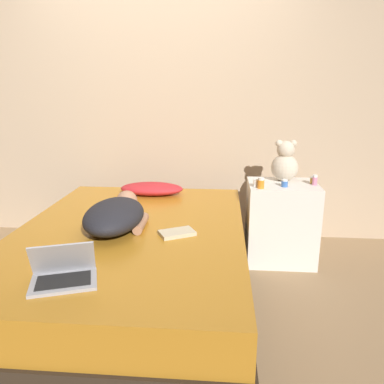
{
  "coord_description": "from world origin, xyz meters",
  "views": [
    {
      "loc": [
        0.58,
        -2.23,
        1.41
      ],
      "look_at": [
        0.38,
        0.26,
        0.72
      ],
      "focal_mm": 35.0,
      "sensor_mm": 36.0,
      "label": 1
    }
  ],
  "objects_px": {
    "person_lying": "(116,214)",
    "bottle_blue": "(285,183)",
    "bottle_amber": "(313,180)",
    "bottle_pink": "(315,180)",
    "teddy_bear": "(285,163)",
    "book": "(177,233)",
    "pillow": "(152,189)",
    "laptop": "(63,273)",
    "bottle_orange": "(261,183)",
    "bottle_white": "(256,183)"
  },
  "relations": [
    {
      "from": "bottle_amber",
      "to": "book",
      "type": "relative_size",
      "value": 0.24
    },
    {
      "from": "teddy_bear",
      "to": "book",
      "type": "bearing_deg",
      "value": -129.78
    },
    {
      "from": "laptop",
      "to": "bottle_blue",
      "type": "xyz_separation_m",
      "value": [
        1.21,
        1.36,
        0.12
      ]
    },
    {
      "from": "person_lying",
      "to": "bottle_pink",
      "type": "xyz_separation_m",
      "value": [
        1.41,
        0.71,
        0.08
      ]
    },
    {
      "from": "pillow",
      "to": "book",
      "type": "distance_m",
      "value": 0.95
    },
    {
      "from": "teddy_bear",
      "to": "book",
      "type": "distance_m",
      "value": 1.25
    },
    {
      "from": "bottle_blue",
      "to": "book",
      "type": "distance_m",
      "value": 1.07
    },
    {
      "from": "pillow",
      "to": "book",
      "type": "relative_size",
      "value": 2.15
    },
    {
      "from": "person_lying",
      "to": "book",
      "type": "bearing_deg",
      "value": -15.23
    },
    {
      "from": "bottle_amber",
      "to": "bottle_pink",
      "type": "bearing_deg",
      "value": -85.6
    },
    {
      "from": "bottle_blue",
      "to": "laptop",
      "type": "bearing_deg",
      "value": -131.72
    },
    {
      "from": "book",
      "to": "laptop",
      "type": "bearing_deg",
      "value": -126.17
    },
    {
      "from": "bottle_white",
      "to": "bottle_orange",
      "type": "xyz_separation_m",
      "value": [
        0.04,
        -0.04,
        0.01
      ]
    },
    {
      "from": "laptop",
      "to": "bottle_orange",
      "type": "xyz_separation_m",
      "value": [
        1.02,
        1.29,
        0.13
      ]
    },
    {
      "from": "person_lying",
      "to": "teddy_bear",
      "type": "bearing_deg",
      "value": 33.6
    },
    {
      "from": "laptop",
      "to": "bottle_white",
      "type": "bearing_deg",
      "value": 34.21
    },
    {
      "from": "person_lying",
      "to": "bottle_blue",
      "type": "distance_m",
      "value": 1.33
    },
    {
      "from": "pillow",
      "to": "laptop",
      "type": "distance_m",
      "value": 1.52
    },
    {
      "from": "pillow",
      "to": "teddy_bear",
      "type": "height_order",
      "value": "teddy_bear"
    },
    {
      "from": "bottle_blue",
      "to": "book",
      "type": "height_order",
      "value": "bottle_blue"
    },
    {
      "from": "pillow",
      "to": "bottle_orange",
      "type": "xyz_separation_m",
      "value": [
        0.89,
        -0.22,
        0.12
      ]
    },
    {
      "from": "pillow",
      "to": "laptop",
      "type": "height_order",
      "value": "laptop"
    },
    {
      "from": "bottle_orange",
      "to": "bottle_pink",
      "type": "bearing_deg",
      "value": 17.72
    },
    {
      "from": "pillow",
      "to": "bottle_orange",
      "type": "bearing_deg",
      "value": -13.86
    },
    {
      "from": "pillow",
      "to": "bottle_pink",
      "type": "distance_m",
      "value": 1.34
    },
    {
      "from": "pillow",
      "to": "bottle_pink",
      "type": "bearing_deg",
      "value": -3.46
    },
    {
      "from": "teddy_bear",
      "to": "bottle_amber",
      "type": "xyz_separation_m",
      "value": [
        0.22,
        -0.08,
        -0.12
      ]
    },
    {
      "from": "pillow",
      "to": "bottle_pink",
      "type": "height_order",
      "value": "bottle_pink"
    },
    {
      "from": "laptop",
      "to": "bottle_blue",
      "type": "bearing_deg",
      "value": 28.99
    },
    {
      "from": "teddy_bear",
      "to": "bottle_white",
      "type": "distance_m",
      "value": 0.36
    },
    {
      "from": "bottle_orange",
      "to": "bottle_amber",
      "type": "relative_size",
      "value": 1.43
    },
    {
      "from": "laptop",
      "to": "bottle_pink",
      "type": "xyz_separation_m",
      "value": [
        1.46,
        1.43,
        0.13
      ]
    },
    {
      "from": "bottle_white",
      "to": "bottle_pink",
      "type": "bearing_deg",
      "value": 12.09
    },
    {
      "from": "teddy_bear",
      "to": "bottle_white",
      "type": "relative_size",
      "value": 5.63
    },
    {
      "from": "teddy_bear",
      "to": "bottle_blue",
      "type": "relative_size",
      "value": 5.82
    },
    {
      "from": "pillow",
      "to": "bottle_white",
      "type": "distance_m",
      "value": 0.88
    },
    {
      "from": "bottle_amber",
      "to": "person_lying",
      "type": "bearing_deg",
      "value": -151.47
    },
    {
      "from": "laptop",
      "to": "bottle_amber",
      "type": "relative_size",
      "value": 5.83
    },
    {
      "from": "laptop",
      "to": "bottle_amber",
      "type": "bearing_deg",
      "value": 26.31
    },
    {
      "from": "bottle_blue",
      "to": "bottle_amber",
      "type": "bearing_deg",
      "value": 27.38
    },
    {
      "from": "bottle_orange",
      "to": "bottle_blue",
      "type": "relative_size",
      "value": 1.45
    },
    {
      "from": "bottle_white",
      "to": "book",
      "type": "relative_size",
      "value": 0.24
    },
    {
      "from": "teddy_bear",
      "to": "bottle_pink",
      "type": "relative_size",
      "value": 4.13
    },
    {
      "from": "bottle_white",
      "to": "bottle_orange",
      "type": "relative_size",
      "value": 0.71
    },
    {
      "from": "teddy_bear",
      "to": "bottle_orange",
      "type": "xyz_separation_m",
      "value": [
        -0.22,
        -0.27,
        -0.11
      ]
    },
    {
      "from": "teddy_bear",
      "to": "bottle_pink",
      "type": "xyz_separation_m",
      "value": [
        0.22,
        -0.13,
        -0.11
      ]
    },
    {
      "from": "person_lying",
      "to": "laptop",
      "type": "distance_m",
      "value": 0.72
    },
    {
      "from": "bottle_orange",
      "to": "bottle_amber",
      "type": "xyz_separation_m",
      "value": [
        0.43,
        0.19,
        -0.01
      ]
    },
    {
      "from": "bottle_pink",
      "to": "book",
      "type": "xyz_separation_m",
      "value": [
        -1.0,
        -0.81,
        -0.16
      ]
    },
    {
      "from": "teddy_bear",
      "to": "bottle_pink",
      "type": "bearing_deg",
      "value": -30.34
    }
  ]
}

